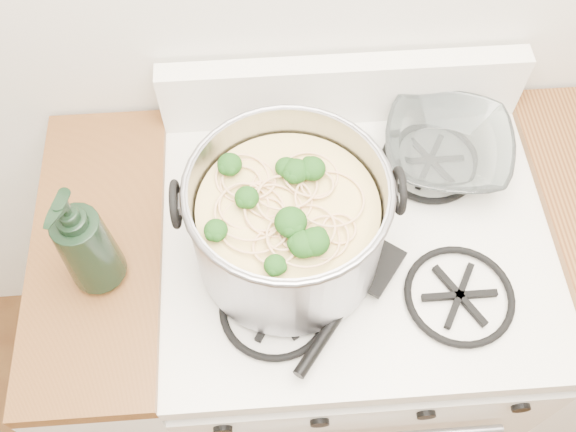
{
  "coord_description": "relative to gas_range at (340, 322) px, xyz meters",
  "views": [
    {
      "loc": [
        -0.18,
        0.66,
        2.0
      ],
      "look_at": [
        -0.14,
        1.22,
        1.06
      ],
      "focal_mm": 40.0,
      "sensor_mm": 36.0,
      "label": 1
    }
  ],
  "objects": [
    {
      "name": "gas_range",
      "position": [
        0.0,
        0.0,
        0.0
      ],
      "size": [
        0.76,
        0.66,
        0.92
      ],
      "color": "white",
      "rests_on": "ground"
    },
    {
      "name": "counter_left",
      "position": [
        -0.51,
        0.0,
        0.02
      ],
      "size": [
        0.25,
        0.65,
        0.92
      ],
      "color": "silver",
      "rests_on": "ground"
    },
    {
      "name": "stock_pot",
      "position": [
        -0.14,
        -0.04,
        0.59
      ],
      "size": [
        0.38,
        0.35,
        0.23
      ],
      "color": "#929199",
      "rests_on": "gas_range"
    },
    {
      "name": "spatula",
      "position": [
        0.02,
        -0.08,
        0.5
      ],
      "size": [
        0.42,
        0.42,
        0.02
      ],
      "primitive_type": null,
      "rotation": [
        0.0,
        0.0,
        -0.65
      ],
      "color": "black",
      "rests_on": "gas_range"
    },
    {
      "name": "glass_bowl",
      "position": [
        0.2,
        0.16,
        0.5
      ],
      "size": [
        0.12,
        0.12,
        0.03
      ],
      "primitive_type": "imported",
      "rotation": [
        0.0,
        0.0,
        -0.21
      ],
      "color": "white",
      "rests_on": "gas_range"
    },
    {
      "name": "bottle",
      "position": [
        -0.49,
        -0.06,
        0.61
      ],
      "size": [
        0.13,
        0.13,
        0.26
      ],
      "primitive_type": "imported",
      "rotation": [
        0.0,
        0.0,
        -0.32
      ],
      "color": "black",
      "rests_on": "counter_left"
    }
  ]
}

